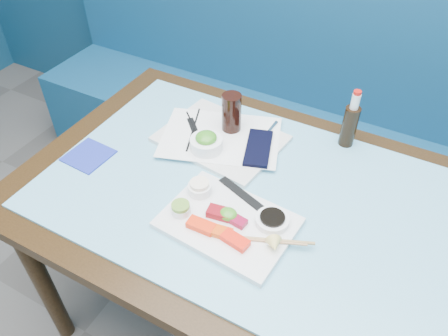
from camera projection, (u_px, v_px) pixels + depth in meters
The scene contains 34 objects.
booth_bench at pixel (329, 138), 2.06m from camera, with size 3.00×0.56×1.17m.
dining_table at pixel (255, 215), 1.32m from camera, with size 1.40×0.90×0.75m.
glass_top at pixel (256, 195), 1.26m from camera, with size 1.22×0.76×0.01m, color #67B2CF.
sashimi_plate at pixel (228, 223), 1.16m from camera, with size 0.34×0.24×0.02m, color white.
salmon_left at pixel (201, 226), 1.13m from camera, with size 0.07×0.04×0.02m, color #FF2D0A.
salmon_mid at pixel (219, 232), 1.12m from camera, with size 0.07×0.03×0.02m, color #ED4509.
salmon_right at pixel (235, 240), 1.10m from camera, with size 0.07×0.04×0.02m, color #FD1E0A.
tuna_left at pixel (219, 213), 1.16m from camera, with size 0.06×0.04×0.02m, color maroon.
tuna_right at pixel (237, 221), 1.15m from camera, with size 0.05×0.03×0.02m, color maroon.
seaweed_garnish at pixel (228, 214), 1.16m from camera, with size 0.05×0.04×0.03m, color #408E20.
ramekin_wasabi at pixel (181, 210), 1.17m from camera, with size 0.05×0.05×0.02m, color white.
wasabi_fill at pixel (180, 206), 1.16m from camera, with size 0.05×0.05×0.01m, color olive.
ramekin_ginger at pixel (200, 189), 1.23m from camera, with size 0.07×0.07×0.03m, color white.
ginger_fill at pixel (199, 184), 1.21m from camera, with size 0.05×0.05×0.01m, color white.
soy_dish at pixel (272, 220), 1.15m from camera, with size 0.09×0.09×0.02m, color white.
soy_fill at pixel (273, 217), 1.14m from camera, with size 0.07×0.07×0.01m, color black.
lemon_wedge at pixel (274, 245), 1.07m from camera, with size 0.04×0.04×0.03m, color #F3DD73.
chopstick_sleeve at pixel (241, 193), 1.23m from camera, with size 0.16×0.03×0.00m, color black.
wooden_chopstick_a at pixel (263, 239), 1.11m from camera, with size 0.01×0.01×0.26m, color #A27E4C.
wooden_chopstick_b at pixel (267, 241), 1.10m from camera, with size 0.01×0.01×0.20m, color tan.
serving_tray at pixel (221, 139), 1.43m from camera, with size 0.38×0.28×0.01m, color silver.
paper_placemat at pixel (221, 137), 1.42m from camera, with size 0.38×0.27×0.00m, color white.
seaweed_bowl at pixel (206, 144), 1.36m from camera, with size 0.10×0.10×0.04m, color white.
seaweed_salad at pixel (206, 138), 1.35m from camera, with size 0.07×0.07×0.03m, color #398B20.
cola_glass at pixel (232, 113), 1.41m from camera, with size 0.06×0.06×0.13m, color black.
navy_pouch at pixel (258, 148), 1.37m from camera, with size 0.08×0.18×0.01m, color black.
fork at pixel (270, 130), 1.44m from camera, with size 0.01×0.01×0.10m, color silver.
black_chopstick_a at pixel (193, 129), 1.45m from camera, with size 0.01×0.01×0.23m, color black.
black_chopstick_b at pixel (195, 130), 1.45m from camera, with size 0.01×0.01×0.21m, color black.
tray_sleeve at pixel (194, 130), 1.45m from camera, with size 0.02×0.13×0.00m, color black.
cola_bottle_body at pixel (349, 126), 1.38m from camera, with size 0.05×0.05×0.14m, color black.
cola_bottle_neck at pixel (355, 101), 1.31m from camera, with size 0.03×0.03×0.05m, color white.
cola_bottle_cap at pixel (358, 93), 1.29m from camera, with size 0.02×0.02×0.01m, color red.
blue_napkin at pixel (89, 156), 1.37m from camera, with size 0.13×0.13×0.01m, color navy.
Camera 1 is at (0.33, 0.64, 1.66)m, focal length 35.00 mm.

